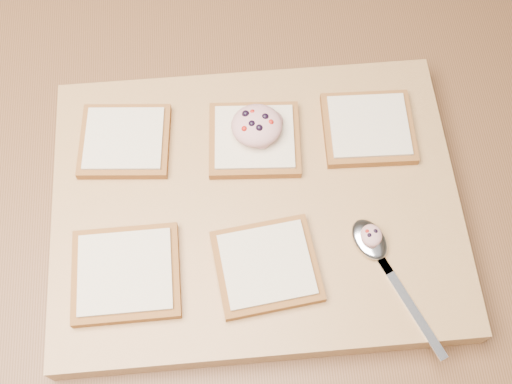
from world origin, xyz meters
TOP-DOWN VIEW (x-y plane):
  - ground at (0.00, 0.00)m, footprint 4.00×4.00m
  - island_counter at (0.00, 0.00)m, footprint 2.00×0.80m
  - cutting_board at (-0.04, -0.06)m, footprint 0.51×0.39m
  - bread_far_left at (-0.20, 0.03)m, footprint 0.12×0.11m
  - bread_far_center at (-0.04, 0.02)m, footprint 0.12×0.11m
  - bread_far_right at (0.11, 0.02)m, footprint 0.12×0.11m
  - bread_near_left at (-0.20, -0.15)m, footprint 0.13×0.12m
  - bread_near_center at (-0.04, -0.15)m, footprint 0.13×0.12m
  - tuna_salad_dollop at (-0.03, 0.02)m, footprint 0.07×0.06m
  - spoon at (0.10, -0.14)m, footprint 0.10×0.18m
  - spoon_salad at (0.09, -0.13)m, footprint 0.03×0.03m

SIDE VIEW (x-z plane):
  - ground at x=0.00m, z-range 0.00..0.00m
  - island_counter at x=0.00m, z-range 0.00..0.90m
  - cutting_board at x=-0.04m, z-range 0.90..0.94m
  - spoon at x=0.10m, z-range 0.94..0.95m
  - bread_far_left at x=-0.20m, z-range 0.94..0.96m
  - bread_far_right at x=0.11m, z-range 0.94..0.96m
  - bread_far_center at x=-0.04m, z-range 0.94..0.96m
  - bread_near_center at x=-0.04m, z-range 0.94..0.96m
  - bread_near_left at x=-0.20m, z-range 0.94..0.96m
  - spoon_salad at x=0.09m, z-range 0.95..0.97m
  - tuna_salad_dollop at x=-0.03m, z-range 0.96..0.99m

